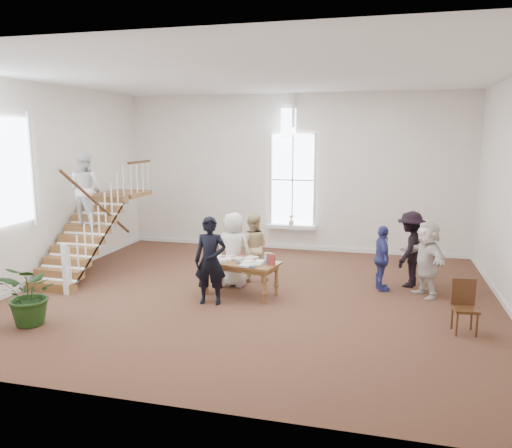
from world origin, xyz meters
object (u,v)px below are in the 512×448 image
(library_table, at_px, (241,265))
(person_yellow, at_px, (252,247))
(elderly_woman, at_px, (234,249))
(woman_cluster_b, at_px, (410,249))
(woman_cluster_a, at_px, (382,258))
(police_officer, at_px, (210,261))
(floor_plant, at_px, (31,294))
(woman_cluster_c, at_px, (427,259))
(side_chair, at_px, (464,303))

(library_table, relative_size, person_yellow, 1.06)
(elderly_woman, height_order, woman_cluster_b, woman_cluster_b)
(library_table, height_order, woman_cluster_a, woman_cluster_a)
(police_officer, xyz_separation_m, woman_cluster_b, (3.91, 2.19, -0.03))
(person_yellow, xyz_separation_m, floor_plant, (-3.09, -3.64, -0.23))
(woman_cluster_b, height_order, floor_plant, woman_cluster_b)
(police_officer, height_order, floor_plant, police_officer)
(library_table, height_order, person_yellow, person_yellow)
(elderly_woman, bearing_deg, police_officer, 91.85)
(floor_plant, bearing_deg, woman_cluster_c, 26.44)
(side_chair, bearing_deg, floor_plant, -174.57)
(woman_cluster_a, relative_size, floor_plant, 1.26)
(floor_plant, bearing_deg, library_table, 38.89)
(police_officer, distance_m, woman_cluster_c, 4.48)
(police_officer, relative_size, floor_plant, 1.56)
(woman_cluster_a, height_order, floor_plant, woman_cluster_a)
(woman_cluster_b, distance_m, side_chair, 2.64)
(library_table, height_order, woman_cluster_b, woman_cluster_b)
(side_chair, bearing_deg, woman_cluster_a, 117.64)
(woman_cluster_c, bearing_deg, police_officer, -98.32)
(woman_cluster_a, xyz_separation_m, woman_cluster_b, (0.60, 0.45, 0.13))
(police_officer, relative_size, woman_cluster_b, 1.04)
(police_officer, distance_m, floor_plant, 3.30)
(side_chair, bearing_deg, library_table, 160.70)
(library_table, bearing_deg, police_officer, -113.62)
(person_yellow, relative_size, woman_cluster_c, 0.98)
(person_yellow, bearing_deg, side_chair, 145.10)
(woman_cluster_c, distance_m, floor_plant, 7.71)
(police_officer, relative_size, side_chair, 1.92)
(police_officer, bearing_deg, woman_cluster_c, 13.62)
(woman_cluster_a, distance_m, floor_plant, 7.01)
(person_yellow, xyz_separation_m, side_chair, (4.30, -2.05, -0.28))
(woman_cluster_b, xyz_separation_m, side_chair, (0.79, -2.49, -0.34))
(elderly_woman, xyz_separation_m, woman_cluster_b, (3.81, 0.94, 0.01))
(police_officer, relative_size, person_yellow, 1.11)
(library_table, xyz_separation_m, side_chair, (4.24, -0.95, -0.14))
(floor_plant, xyz_separation_m, side_chair, (7.39, 1.59, -0.06))
(library_table, height_order, woman_cluster_c, woman_cluster_c)
(library_table, distance_m, woman_cluster_a, 3.05)
(elderly_woman, xyz_separation_m, person_yellow, (0.30, 0.50, -0.04))
(library_table, relative_size, woman_cluster_c, 1.04)
(elderly_woman, height_order, woman_cluster_a, elderly_woman)
(library_table, relative_size, side_chair, 1.82)
(woman_cluster_a, relative_size, side_chair, 1.55)
(library_table, relative_size, floor_plant, 1.48)
(woman_cluster_c, relative_size, floor_plant, 1.43)
(woman_cluster_a, bearing_deg, side_chair, -159.95)
(library_table, xyz_separation_m, woman_cluster_a, (2.85, 1.09, 0.06))
(floor_plant, bearing_deg, elderly_woman, 48.33)
(floor_plant, bearing_deg, woman_cluster_b, 31.73)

